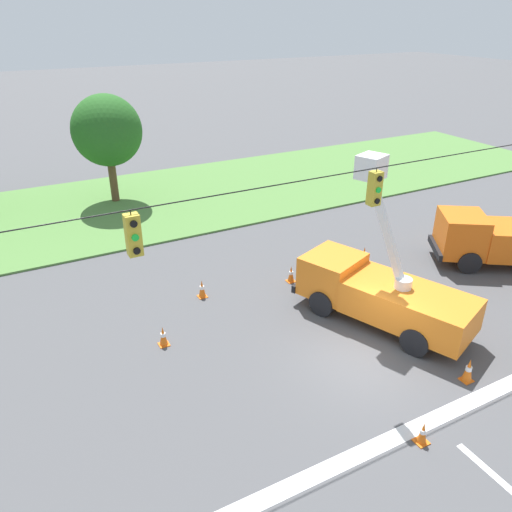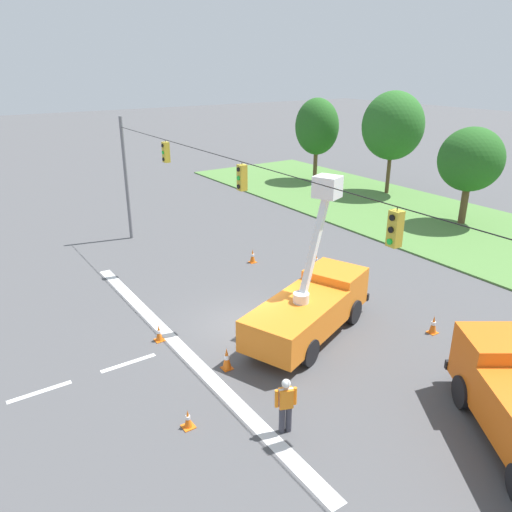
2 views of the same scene
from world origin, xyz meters
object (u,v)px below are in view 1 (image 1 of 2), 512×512
utility_truck_support_near (506,239)px  traffic_cone_mid_right (163,336)px  tree_centre (107,131)px  traffic_cone_lane_edge_b (291,274)px  traffic_cone_lane_edge_a (202,289)px  traffic_cone_foreground_left (468,370)px  traffic_cone_near_bucket (423,433)px  traffic_cone_far_left (364,254)px  utility_truck_bucket_lift (380,290)px

utility_truck_support_near → traffic_cone_mid_right: bearing=175.3°
tree_centre → traffic_cone_lane_edge_b: size_ratio=8.63×
tree_centre → traffic_cone_mid_right: tree_centre is taller
utility_truck_support_near → traffic_cone_lane_edge_a: size_ratio=8.74×
traffic_cone_foreground_left → traffic_cone_mid_right: size_ratio=1.11×
traffic_cone_lane_edge_a → traffic_cone_mid_right: bearing=-135.6°
tree_centre → traffic_cone_near_bucket: size_ratio=9.29×
traffic_cone_near_bucket → traffic_cone_lane_edge_b: bearing=80.5°
traffic_cone_near_bucket → traffic_cone_far_left: 10.72m
tree_centre → traffic_cone_mid_right: 15.80m
traffic_cone_near_bucket → traffic_cone_lane_edge_a: size_ratio=0.90×
traffic_cone_lane_edge_a → traffic_cone_lane_edge_b: (3.83, -0.60, -0.01)m
tree_centre → traffic_cone_mid_right: (-2.07, -15.17, -3.91)m
traffic_cone_lane_edge_a → tree_centre: bearing=91.5°
traffic_cone_near_bucket → traffic_cone_lane_edge_a: 10.06m
traffic_cone_mid_right → traffic_cone_lane_edge_b: size_ratio=1.01×
tree_centre → traffic_cone_foreground_left: 22.48m
traffic_cone_foreground_left → traffic_cone_lane_edge_b: 8.15m
tree_centre → traffic_cone_foreground_left: tree_centre is taller
tree_centre → traffic_cone_lane_edge_b: tree_centre is taller
tree_centre → traffic_cone_lane_edge_b: bearing=-72.7°
tree_centre → utility_truck_bucket_lift: 18.50m
traffic_cone_mid_right → utility_truck_bucket_lift: bearing=-16.7°
utility_truck_bucket_lift → traffic_cone_near_bucket: size_ratio=10.15×
traffic_cone_foreground_left → traffic_cone_far_left: traffic_cone_foreground_left is taller
traffic_cone_lane_edge_a → traffic_cone_near_bucket: bearing=-76.8°
utility_truck_bucket_lift → traffic_cone_lane_edge_b: (-1.27, 4.03, -0.93)m
traffic_cone_foreground_left → utility_truck_support_near: bearing=32.3°
utility_truck_bucket_lift → traffic_cone_mid_right: size_ratio=9.34×
traffic_cone_mid_right → traffic_cone_lane_edge_a: traffic_cone_lane_edge_a is taller
tree_centre → traffic_cone_lane_edge_a: size_ratio=8.33×
utility_truck_bucket_lift → traffic_cone_near_bucket: utility_truck_bucket_lift is taller
traffic_cone_foreground_left → traffic_cone_lane_edge_a: bearing=122.0°
utility_truck_bucket_lift → utility_truck_support_near: bearing=6.8°
utility_truck_bucket_lift → traffic_cone_lane_edge_a: (-5.10, 4.63, -0.91)m
traffic_cone_near_bucket → traffic_cone_lane_edge_a: bearing=103.2°
tree_centre → traffic_cone_lane_edge_a: bearing=-88.5°
utility_truck_bucket_lift → traffic_cone_foreground_left: 4.08m
utility_truck_support_near → traffic_cone_foreground_left: 9.29m
tree_centre → traffic_cone_foreground_left: size_ratio=7.71×
utility_truck_support_near → traffic_cone_mid_right: utility_truck_support_near is taller
utility_truck_support_near → traffic_cone_lane_edge_b: (-9.36, 3.07, -0.87)m
tree_centre → traffic_cone_lane_edge_b: 14.56m
tree_centre → traffic_cone_mid_right: size_ratio=8.55×
traffic_cone_foreground_left → traffic_cone_near_bucket: 3.30m
utility_truck_support_near → traffic_cone_far_left: size_ratio=8.87×
traffic_cone_foreground_left → traffic_cone_mid_right: (-7.79, 6.23, -0.04)m
traffic_cone_lane_edge_a → traffic_cone_far_left: 7.79m
traffic_cone_lane_edge_a → traffic_cone_lane_edge_b: traffic_cone_lane_edge_a is taller
utility_truck_support_near → traffic_cone_foreground_left: bearing=-147.7°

